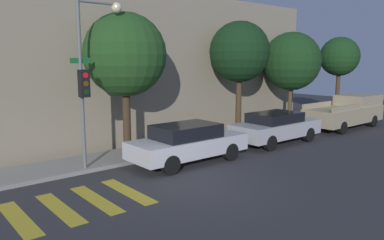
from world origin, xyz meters
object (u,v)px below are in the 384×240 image
(tree_near_corner, at_px, (125,55))
(tree_behind_truck, at_px, (340,57))
(tree_midblock, at_px, (240,52))
(sedan_near_corner, at_px, (188,142))
(sedan_middle, at_px, (276,127))
(traffic_light_pole, at_px, (91,65))
(tree_far_end, at_px, (291,61))
(pickup_truck, at_px, (347,111))

(tree_near_corner, xyz_separation_m, tree_behind_truck, (15.66, -0.00, 0.02))
(tree_near_corner, bearing_deg, tree_midblock, 0.00)
(sedan_near_corner, height_order, sedan_middle, sedan_near_corner)
(traffic_light_pole, distance_m, tree_far_end, 12.33)
(sedan_middle, height_order, tree_far_end, tree_far_end)
(traffic_light_pole, height_order, tree_near_corner, traffic_light_pole)
(pickup_truck, bearing_deg, tree_far_end, 140.67)
(traffic_light_pole, xyz_separation_m, tree_midblock, (8.08, 0.81, 0.54))
(pickup_truck, distance_m, tree_far_end, 4.33)
(tree_far_end, bearing_deg, tree_near_corner, 180.00)
(tree_midblock, height_order, tree_behind_truck, tree_midblock)
(sedan_near_corner, distance_m, tree_far_end, 9.85)
(tree_near_corner, bearing_deg, traffic_light_pole, -155.49)
(sedan_near_corner, height_order, tree_far_end, tree_far_end)
(sedan_middle, relative_size, tree_near_corner, 0.82)
(sedan_near_corner, xyz_separation_m, tree_near_corner, (-1.37, 2.08, 3.22))
(tree_far_end, bearing_deg, sedan_middle, -152.00)
(traffic_light_pole, height_order, pickup_truck, traffic_light_pole)
(tree_midblock, relative_size, tree_behind_truck, 1.07)
(traffic_light_pole, bearing_deg, tree_behind_truck, 2.66)
(sedan_middle, relative_size, tree_midblock, 0.81)
(pickup_truck, relative_size, tree_far_end, 1.04)
(sedan_middle, bearing_deg, sedan_near_corner, 180.00)
(tree_behind_truck, bearing_deg, traffic_light_pole, -177.34)
(tree_far_end, height_order, tree_behind_truck, tree_far_end)
(sedan_near_corner, relative_size, tree_behind_truck, 0.87)
(traffic_light_pole, height_order, sedan_near_corner, traffic_light_pole)
(tree_behind_truck, bearing_deg, tree_near_corner, 180.00)
(sedan_near_corner, relative_size, tree_midblock, 0.81)
(sedan_near_corner, height_order, tree_behind_truck, tree_behind_truck)
(tree_far_end, bearing_deg, tree_midblock, 180.00)
(sedan_near_corner, distance_m, tree_near_corner, 4.07)
(tree_near_corner, xyz_separation_m, tree_far_end, (10.53, 0.00, -0.26))
(pickup_truck, bearing_deg, tree_near_corner, 170.95)
(sedan_near_corner, xyz_separation_m, sedan_middle, (5.24, 0.00, -0.00))
(tree_midblock, distance_m, tree_behind_truck, 9.36)
(sedan_middle, bearing_deg, pickup_truck, 0.00)
(pickup_truck, bearing_deg, traffic_light_pole, 175.10)
(tree_far_end, distance_m, tree_behind_truck, 5.14)
(traffic_light_pole, xyz_separation_m, sedan_middle, (8.39, -1.27, -2.88))
(sedan_near_corner, bearing_deg, tree_midblock, 22.85)
(tree_far_end, bearing_deg, traffic_light_pole, -176.23)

